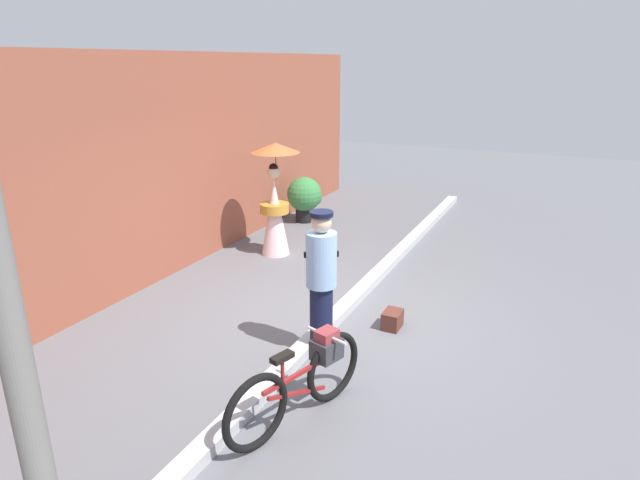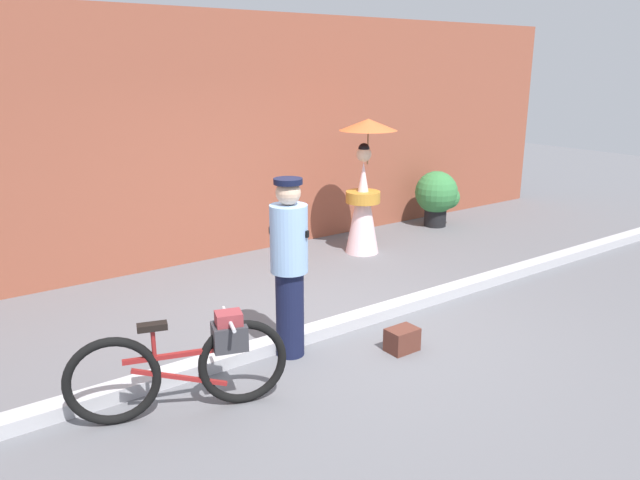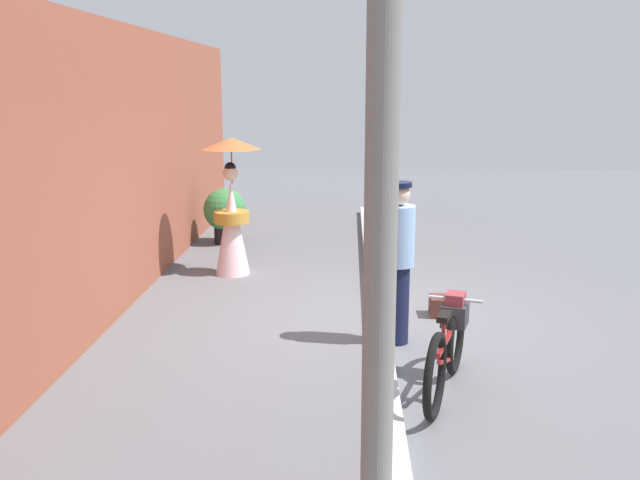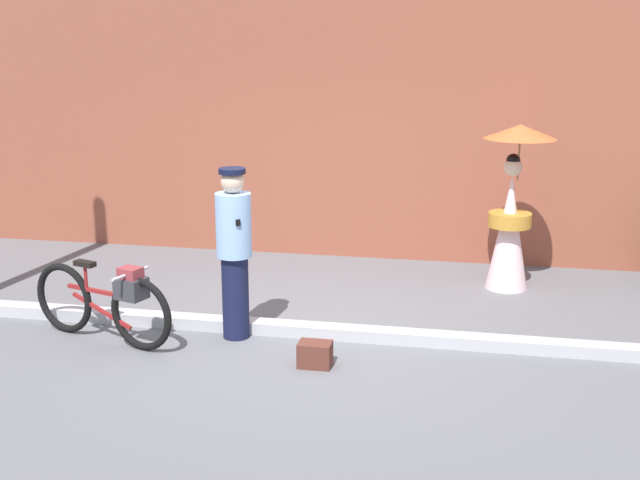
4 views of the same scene
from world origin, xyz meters
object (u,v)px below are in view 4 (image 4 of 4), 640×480
(person_with_parasol, at_px, (512,207))
(person_officer, at_px, (234,249))
(backpack_on_pavement, at_px, (315,354))
(bicycle_near_officer, at_px, (106,301))

(person_with_parasol, bearing_deg, person_officer, -141.24)
(person_officer, height_order, backpack_on_pavement, person_officer)
(bicycle_near_officer, distance_m, person_officer, 1.32)
(person_officer, xyz_separation_m, backpack_on_pavement, (0.90, -0.56, -0.77))
(bicycle_near_officer, height_order, backpack_on_pavement, bicycle_near_officer)
(person_officer, relative_size, backpack_on_pavement, 5.66)
(person_officer, bearing_deg, backpack_on_pavement, -32.01)
(backpack_on_pavement, bearing_deg, bicycle_near_officer, 174.63)
(bicycle_near_officer, distance_m, backpack_on_pavement, 2.10)
(bicycle_near_officer, height_order, person_officer, person_officer)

